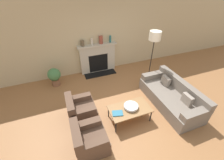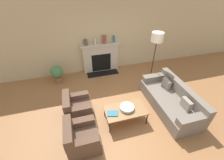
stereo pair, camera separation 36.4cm
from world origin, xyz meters
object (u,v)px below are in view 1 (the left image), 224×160
mantel_vase_left (82,43)px  couch (171,96)px  book (118,113)px  mantel_vase_center_left (92,42)px  bowl (131,106)px  mantel_vase_center_right (101,40)px  coffee_table (130,109)px  floor_lamp (154,40)px  mantel_vase_right (110,39)px  armchair_near (89,140)px  fireplace (98,59)px  potted_plant (54,76)px  armchair_far (81,110)px

mantel_vase_left → couch: bearing=-52.1°
book → mantel_vase_center_left: bearing=102.3°
bowl → mantel_vase_center_right: 2.92m
coffee_table → mantel_vase_center_left: 2.96m
bowl → floor_lamp: bearing=43.9°
bowl → mantel_vase_right: 2.95m
armchair_near → mantel_vase_right: bearing=-27.9°
coffee_table → mantel_vase_left: 3.01m
fireplace → mantel_vase_center_right: size_ratio=5.27×
mantel_vase_center_right → bowl: bearing=-91.2°
fireplace → mantel_vase_center_left: size_ratio=5.97×
fireplace → coffee_table: size_ratio=1.38×
armchair_near → floor_lamp: floor_lamp is taller
fireplace → mantel_vase_left: mantel_vase_left is taller
bowl → potted_plant: size_ratio=0.57×
potted_plant → fireplace: bearing=12.9°
mantel_vase_center_left → potted_plant: mantel_vase_center_left is taller
mantel_vase_right → mantel_vase_center_right: bearing=180.0°
mantel_vase_left → mantel_vase_right: (1.09, 0.00, 0.02)m
fireplace → book: 2.86m
floor_lamp → mantel_vase_center_left: bearing=140.7°
armchair_near → coffee_table: size_ratio=0.68×
mantel_vase_right → couch: bearing=-69.5°
coffee_table → book: 0.38m
armchair_far → mantel_vase_right: mantel_vase_right is taller
coffee_table → bowl: (0.04, 0.02, 0.08)m
mantel_vase_center_left → mantel_vase_right: mantel_vase_right is taller
armchair_far → mantel_vase_right: bearing=-36.9°
armchair_near → fireplace: bearing=-19.9°
armchair_near → mantel_vase_center_left: bearing=-16.9°
coffee_table → mantel_vase_left: bearing=102.3°
bowl → couch: bearing=3.6°
armchair_near → couch: bearing=-78.6°
floor_lamp → mantel_vase_left: size_ratio=8.81×
couch → armchair_far: size_ratio=2.80×
fireplace → mantel_vase_left: bearing=178.5°
fireplace → couch: bearing=-59.9°
armchair_near → mantel_vase_center_left: 3.54m
armchair_near → floor_lamp: size_ratio=0.39×
armchair_far → mantel_vase_center_right: size_ratio=2.58×
armchair_far → coffee_table: armchair_far is taller
armchair_near → mantel_vase_right: 3.81m
coffee_table → book: (-0.38, -0.05, 0.04)m
mantel_vase_right → coffee_table: bearing=-99.7°
book → mantel_vase_left: mantel_vase_left is taller
armchair_near → bowl: size_ratio=1.94×
bowl → book: bearing=-171.0°
floor_lamp → armchair_near: bearing=-145.9°
book → floor_lamp: 2.64m
fireplace → couch: 3.11m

